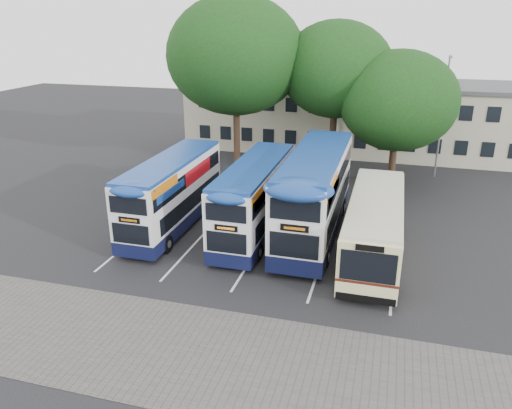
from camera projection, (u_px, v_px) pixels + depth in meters
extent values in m
plane|color=black|center=(315.00, 298.00, 22.04)|extent=(120.00, 120.00, 0.00)
cube|color=#595654|center=(237.00, 361.00, 18.04)|extent=(40.00, 6.00, 0.01)
cube|color=silver|center=(147.00, 228.00, 29.24)|extent=(0.12, 11.00, 0.01)
cube|color=silver|center=(203.00, 235.00, 28.36)|extent=(0.12, 11.00, 0.01)
cube|color=silver|center=(262.00, 242.00, 27.48)|extent=(0.12, 11.00, 0.01)
cube|color=silver|center=(325.00, 250.00, 26.59)|extent=(0.12, 11.00, 0.01)
cube|color=silver|center=(393.00, 258.00, 25.71)|extent=(0.12, 11.00, 0.01)
cube|color=#BDB098|center=(365.00, 117.00, 45.25)|extent=(32.00, 8.00, 6.00)
cube|color=#4C4C4F|center=(367.00, 83.00, 44.16)|extent=(32.40, 8.40, 0.30)
cube|color=black|center=(360.00, 142.00, 42.10)|extent=(30.00, 0.06, 1.20)
cube|color=black|center=(363.00, 108.00, 41.10)|extent=(30.00, 0.06, 1.20)
cylinder|color=gray|center=(442.00, 119.00, 36.91)|extent=(0.14, 0.14, 9.00)
cube|color=gray|center=(450.00, 56.00, 35.30)|extent=(0.12, 0.80, 0.12)
cube|color=gray|center=(451.00, 57.00, 34.96)|extent=(0.25, 0.50, 0.12)
cylinder|color=black|center=(237.00, 132.00, 38.27)|extent=(0.50, 0.50, 6.58)
ellipsoid|color=black|center=(236.00, 55.00, 36.25)|extent=(10.09, 10.09, 8.58)
cylinder|color=black|center=(333.00, 138.00, 37.95)|extent=(0.50, 0.50, 5.90)
ellipsoid|color=black|center=(336.00, 69.00, 36.14)|extent=(8.20, 8.20, 6.97)
cylinder|color=black|center=(393.00, 155.00, 35.80)|extent=(0.50, 0.50, 4.54)
ellipsoid|color=black|center=(398.00, 101.00, 34.41)|extent=(8.15, 8.15, 6.92)
cube|color=#0E1235|center=(174.00, 216.00, 29.30)|extent=(2.35, 9.85, 0.75)
cube|color=white|center=(172.00, 187.00, 28.65)|extent=(2.35, 9.85, 2.91)
cube|color=navy|center=(170.00, 161.00, 28.11)|extent=(2.30, 9.65, 0.28)
cube|color=black|center=(175.00, 198.00, 29.18)|extent=(2.39, 8.73, 0.94)
cube|color=black|center=(171.00, 176.00, 28.41)|extent=(2.39, 9.29, 0.84)
cube|color=orange|center=(165.00, 187.00, 25.02)|extent=(0.02, 3.00, 0.52)
cube|color=black|center=(129.00, 220.00, 24.22)|extent=(1.13, 0.06, 0.28)
cylinder|color=black|center=(177.00, 201.00, 32.21)|extent=(0.28, 0.94, 0.94)
cylinder|color=black|center=(208.00, 204.00, 31.67)|extent=(0.28, 0.94, 0.94)
cylinder|color=black|center=(131.00, 239.00, 26.72)|extent=(0.28, 0.94, 0.94)
cylinder|color=black|center=(167.00, 244.00, 26.19)|extent=(0.28, 0.94, 0.94)
cube|color=red|center=(198.00, 172.00, 29.17)|extent=(0.02, 3.75, 0.80)
cube|color=#0E1235|center=(255.00, 222.00, 28.39)|extent=(2.36, 9.90, 0.75)
cube|color=white|center=(255.00, 192.00, 27.73)|extent=(2.36, 9.90, 2.92)
cube|color=navy|center=(255.00, 166.00, 27.19)|extent=(2.31, 9.70, 0.28)
cube|color=black|center=(256.00, 204.00, 28.27)|extent=(2.40, 8.77, 0.94)
cube|color=black|center=(255.00, 181.00, 27.49)|extent=(2.40, 9.33, 0.85)
cube|color=orange|center=(260.00, 193.00, 24.08)|extent=(0.02, 3.02, 0.52)
cube|color=black|center=(226.00, 228.00, 23.28)|extent=(1.13, 0.06, 0.28)
cylinder|color=black|center=(251.00, 206.00, 31.31)|extent=(0.28, 0.94, 0.94)
cylinder|color=black|center=(284.00, 210.00, 30.77)|extent=(0.28, 0.94, 0.94)
cylinder|color=black|center=(218.00, 247.00, 25.80)|extent=(0.28, 0.94, 0.94)
cylinder|color=black|center=(258.00, 252.00, 25.26)|extent=(0.28, 0.94, 0.94)
cube|color=#0E1235|center=(314.00, 222.00, 28.23)|extent=(2.71, 11.40, 0.87)
cube|color=white|center=(315.00, 186.00, 27.48)|extent=(2.71, 11.40, 3.36)
cube|color=navy|center=(317.00, 156.00, 26.86)|extent=(2.66, 11.17, 0.33)
cube|color=black|center=(315.00, 200.00, 28.10)|extent=(2.75, 10.09, 1.09)
cube|color=black|center=(316.00, 173.00, 27.21)|extent=(2.75, 10.75, 0.98)
cube|color=orange|center=(332.00, 186.00, 23.28)|extent=(0.02, 3.47, 0.60)
cube|color=black|center=(294.00, 228.00, 22.36)|extent=(1.30, 0.06, 0.33)
cylinder|color=black|center=(303.00, 203.00, 31.60)|extent=(0.33, 1.09, 1.09)
cylinder|color=black|center=(342.00, 207.00, 30.98)|extent=(0.33, 1.09, 1.09)
cylinder|color=black|center=(277.00, 251.00, 25.25)|extent=(0.33, 1.09, 1.09)
cylinder|color=black|center=(326.00, 257.00, 24.63)|extent=(0.33, 1.09, 1.09)
cube|color=#F6EFA4|center=(374.00, 226.00, 25.42)|extent=(2.62, 10.50, 2.68)
cube|color=beige|center=(377.00, 200.00, 24.92)|extent=(2.52, 10.08, 0.21)
cube|color=black|center=(376.00, 214.00, 25.73)|extent=(2.66, 8.40, 0.94)
cube|color=#521910|center=(374.00, 234.00, 25.58)|extent=(2.65, 10.52, 0.13)
cube|color=black|center=(368.00, 267.00, 20.56)|extent=(2.31, 0.06, 1.36)
cylinder|color=black|center=(342.00, 275.00, 22.91)|extent=(0.31, 1.05, 1.05)
cylinder|color=black|center=(395.00, 282.00, 22.31)|extent=(0.31, 1.05, 1.05)
cylinder|color=black|center=(355.00, 221.00, 28.96)|extent=(0.31, 1.05, 1.05)
cylinder|color=black|center=(397.00, 225.00, 28.36)|extent=(0.31, 1.05, 1.05)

